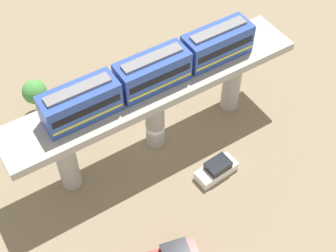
{
  "coord_description": "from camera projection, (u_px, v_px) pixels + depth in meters",
  "views": [
    {
      "loc": [
        26.46,
        -15.23,
        39.03
      ],
      "look_at": [
        2.5,
        -0.07,
        5.01
      ],
      "focal_mm": 51.46,
      "sensor_mm": 36.0,
      "label": 1
    }
  ],
  "objects": [
    {
      "name": "ground_plane",
      "position": [
        156.0,
        141.0,
        49.51
      ],
      "size": [
        120.0,
        120.0,
        0.0
      ],
      "primitive_type": "plane",
      "color": "#84755B"
    },
    {
      "name": "viaduct",
      "position": [
        154.0,
        100.0,
        44.7
      ],
      "size": [
        5.2,
        28.85,
        8.35
      ],
      "color": "#A8A59E",
      "rests_on": "ground"
    },
    {
      "name": "train",
      "position": [
        153.0,
        72.0,
        41.9
      ],
      "size": [
        2.64,
        20.5,
        3.24
      ],
      "color": "#2D4CA5",
      "rests_on": "viaduct"
    },
    {
      "name": "parked_car_white",
      "position": [
        217.0,
        169.0,
        46.36
      ],
      "size": [
        2.12,
        4.33,
        1.76
      ],
      "rotation": [
        0.0,
        0.0,
        0.08
      ],
      "color": "white",
      "rests_on": "ground"
    },
    {
      "name": "tree_near_viaduct",
      "position": [
        35.0,
        92.0,
        49.84
      ],
      "size": [
        2.56,
        2.56,
        4.32
      ],
      "color": "brown",
      "rests_on": "ground"
    }
  ]
}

